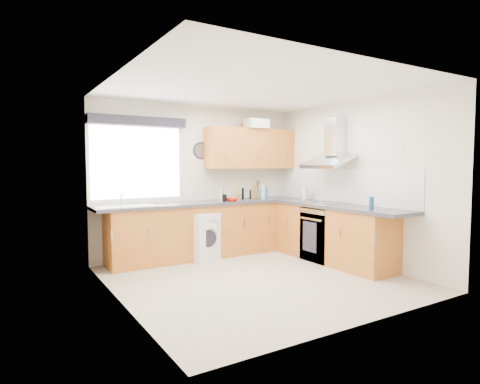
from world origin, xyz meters
TOP-DOWN VIEW (x-y plane):
  - ground_plane at (0.00, 0.00)m, footprint 3.60×3.60m
  - ceiling at (0.00, 0.00)m, footprint 3.60×3.60m
  - wall_back at (0.00, 1.80)m, footprint 3.60×0.02m
  - wall_front at (0.00, -1.80)m, footprint 3.60×0.02m
  - wall_left at (-1.80, 0.00)m, footprint 0.02×3.60m
  - wall_right at (1.80, 0.00)m, footprint 0.02×3.60m
  - window at (-1.05, 1.79)m, footprint 1.40×0.02m
  - window_blind at (-1.05, 1.70)m, footprint 1.50×0.18m
  - splashback at (1.79, 0.30)m, footprint 0.01×3.00m
  - base_cab_back at (-0.10, 1.51)m, footprint 3.00×0.58m
  - base_cab_corner at (1.50, 1.50)m, footprint 0.60×0.60m
  - base_cab_right at (1.51, 0.15)m, footprint 0.58×2.10m
  - worktop_back at (0.00, 1.50)m, footprint 3.60×0.62m
  - worktop_right at (1.50, 0.00)m, footprint 0.62×2.42m
  - sink at (-1.33, 1.50)m, footprint 0.84×0.46m
  - oven at (1.50, 0.30)m, footprint 0.56×0.58m
  - hob_plate at (1.50, 0.30)m, footprint 0.52×0.52m
  - extractor_hood at (1.60, 0.30)m, footprint 0.52×0.78m
  - upper_cabinets at (0.95, 1.62)m, footprint 1.70×0.35m
  - washing_machine at (-0.15, 1.40)m, footprint 0.63×0.62m
  - wall_clock at (0.05, 1.78)m, footprint 0.29×0.04m
  - casserole at (0.99, 1.52)m, footprint 0.38×0.28m
  - storage_box at (1.01, 1.72)m, footprint 0.28×0.24m
  - utensil_pot at (1.15, 1.70)m, footprint 0.12×0.12m
  - kitchen_roll at (1.62, 0.94)m, footprint 0.12×0.12m
  - tomato_cluster at (0.37, 1.30)m, footprint 0.18×0.18m
  - jar_0 at (0.67, 1.57)m, footprint 0.06×0.06m
  - jar_1 at (0.20, 1.36)m, footprint 0.05×0.05m
  - jar_2 at (0.26, 1.36)m, footprint 0.07×0.07m
  - jar_3 at (0.74, 1.55)m, footprint 0.04×0.04m
  - jar_4 at (0.95, 1.64)m, footprint 0.04×0.04m
  - jar_5 at (0.92, 1.49)m, footprint 0.05×0.05m
  - jar_6 at (1.15, 1.43)m, footprint 0.06×0.06m
  - jar_7 at (1.09, 1.44)m, footprint 0.07×0.07m
  - jar_8 at (0.51, 1.38)m, footprint 0.05×0.05m
  - jar_9 at (0.30, 1.49)m, footprint 0.05×0.05m
  - jar_10 at (0.93, 1.50)m, footprint 0.06×0.06m
  - bottle_0 at (1.39, -0.69)m, footprint 0.06×0.06m

SIDE VIEW (x-z plane):
  - ground_plane at x=0.00m, z-range 0.00..0.00m
  - washing_machine at x=-0.15m, z-range 0.00..0.75m
  - oven at x=1.50m, z-range 0.00..0.85m
  - base_cab_back at x=-0.10m, z-range 0.00..0.86m
  - base_cab_corner at x=1.50m, z-range 0.00..0.86m
  - base_cab_right at x=1.51m, z-range 0.00..0.86m
  - worktop_back at x=0.00m, z-range 0.86..0.91m
  - worktop_right at x=1.50m, z-range 0.86..0.91m
  - hob_plate at x=1.50m, z-range 0.91..0.92m
  - tomato_cluster at x=0.37m, z-range 0.91..0.98m
  - sink at x=-1.33m, z-range 0.90..1.00m
  - jar_0 at x=0.67m, z-range 0.91..1.00m
  - jar_5 at x=0.92m, z-range 0.91..1.01m
  - jar_2 at x=0.26m, z-range 0.91..1.03m
  - utensil_pot at x=1.15m, z-range 0.91..1.04m
  - jar_4 at x=0.95m, z-range 0.91..1.07m
  - bottle_0 at x=1.39m, z-range 0.91..1.09m
  - jar_9 at x=0.30m, z-range 0.91..1.10m
  - jar_3 at x=0.74m, z-range 0.91..1.11m
  - jar_1 at x=0.20m, z-range 0.91..1.12m
  - jar_6 at x=1.15m, z-range 0.91..1.13m
  - kitchen_roll at x=1.62m, z-range 0.91..1.13m
  - jar_10 at x=0.93m, z-range 0.91..1.13m
  - jar_7 at x=1.09m, z-range 0.91..1.17m
  - jar_8 at x=0.51m, z-range 0.91..1.17m
  - splashback at x=1.79m, z-range 0.91..1.45m
  - wall_back at x=0.00m, z-range 0.00..2.50m
  - wall_front at x=0.00m, z-range 0.00..2.50m
  - wall_left at x=-1.80m, z-range 0.00..2.50m
  - wall_right at x=1.80m, z-range 0.00..2.50m
  - window at x=-1.05m, z-range 1.00..2.10m
  - wall_clock at x=0.05m, z-range 1.61..1.90m
  - extractor_hood at x=1.60m, z-range 1.44..2.10m
  - upper_cabinets at x=0.95m, z-range 1.45..2.15m
  - window_blind at x=-1.05m, z-range 2.11..2.25m
  - storage_box at x=1.01m, z-range 2.15..2.27m
  - casserole at x=0.99m, z-range 2.15..2.31m
  - ceiling at x=0.00m, z-range 2.49..2.51m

